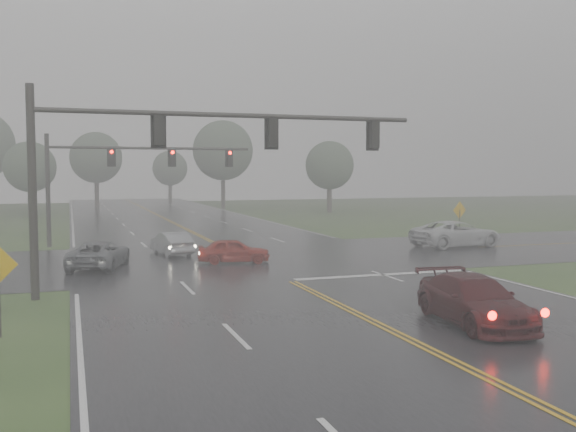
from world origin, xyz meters
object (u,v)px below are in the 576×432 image
object	(u,v)px
sedan_maroon	(474,325)
car_grey	(99,268)
signal_gantry_far	(115,167)
sedan_red	(234,263)
sedan_silver	(172,255)
pickup_white	(456,247)
signal_gantry_near	(165,149)

from	to	relation	value
sedan_maroon	car_grey	distance (m)	18.81
sedan_maroon	signal_gantry_far	distance (m)	27.93
sedan_red	car_grey	bearing A→B (deg)	98.05
sedan_silver	pickup_white	world-z (taller)	pickup_white
car_grey	sedan_silver	bearing A→B (deg)	-119.12
sedan_maroon	sedan_red	distance (m)	15.74
sedan_maroon	signal_gantry_near	world-z (taller)	signal_gantry_near
sedan_maroon	signal_gantry_near	bearing A→B (deg)	140.00
pickup_white	signal_gantry_near	distance (m)	22.05
sedan_silver	car_grey	size ratio (longest dim) A/B	0.83
car_grey	signal_gantry_near	distance (m)	9.33
car_grey	pickup_white	xyz separation A→B (m)	(21.51, 2.06, 0.00)
signal_gantry_near	signal_gantry_far	bearing A→B (deg)	92.58
car_grey	signal_gantry_far	world-z (taller)	signal_gantry_far
car_grey	pickup_white	distance (m)	21.61
sedan_red	sedan_silver	distance (m)	4.97
sedan_red	signal_gantry_far	size ratio (longest dim) A/B	0.28
signal_gantry_near	sedan_silver	bearing A→B (deg)	80.59
sedan_silver	sedan_red	bearing A→B (deg)	111.05
sedan_red	car_grey	size ratio (longest dim) A/B	0.78
sedan_red	sedan_silver	world-z (taller)	sedan_silver
pickup_white	signal_gantry_near	bearing A→B (deg)	108.59
sedan_maroon	sedan_silver	bearing A→B (deg)	114.22
pickup_white	car_grey	bearing A→B (deg)	88.56
sedan_silver	signal_gantry_far	world-z (taller)	signal_gantry_far
sedan_red	pickup_white	size ratio (longest dim) A/B	0.64
pickup_white	sedan_maroon	bearing A→B (deg)	141.06
sedan_maroon	car_grey	xyz separation A→B (m)	(-10.43, 15.66, 0.00)
sedan_red	signal_gantry_far	world-z (taller)	signal_gantry_far
sedan_red	signal_gantry_near	world-z (taller)	signal_gantry_near
sedan_maroon	pickup_white	xyz separation A→B (m)	(11.08, 17.72, 0.00)
sedan_maroon	sedan_silver	world-z (taller)	sedan_maroon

